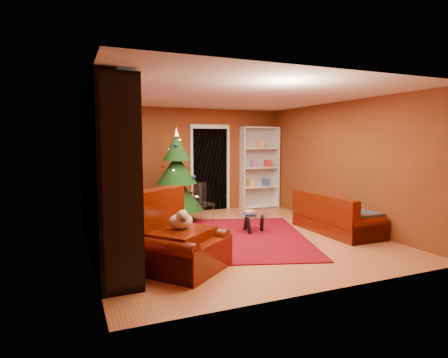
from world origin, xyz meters
name	(u,v)px	position (x,y,z in m)	size (l,w,h in m)	color
floor	(232,238)	(0.00, 0.00, -0.03)	(5.00, 5.50, 0.05)	#A5572E
ceiling	(233,94)	(0.00, 0.00, 2.62)	(5.00, 5.50, 0.05)	silver
wall_back	(187,160)	(0.00, 2.77, 1.30)	(5.00, 0.05, 2.60)	brown
wall_left	(86,172)	(-2.52, 0.00, 1.30)	(0.05, 5.50, 2.60)	brown
wall_right	(342,164)	(2.52, 0.00, 1.30)	(0.05, 5.50, 2.60)	brown
doorway	(210,170)	(0.60, 2.73, 1.05)	(1.06, 0.60, 2.16)	black
rug	(231,237)	(-0.05, -0.03, 0.01)	(2.74, 3.19, 0.02)	#69050F
media_unit	(104,174)	(-2.27, -0.28, 1.28)	(0.51, 3.33, 2.56)	black
christmas_tree	(177,176)	(-0.57, 1.72, 1.01)	(1.17, 1.17, 2.09)	black
gift_box_teal	(144,221)	(-1.38, 1.40, 0.13)	(0.27, 0.27, 0.27)	#247273
gift_box_green	(162,220)	(-1.01, 1.34, 0.14)	(0.27, 0.27, 0.27)	#287228
gift_box_red	(163,215)	(-0.84, 1.94, 0.12)	(0.23, 0.23, 0.23)	maroon
white_bookshelf	(260,168)	(1.95, 2.57, 1.08)	(1.02, 0.37, 2.21)	white
armchair	(182,238)	(-1.37, -1.35, 0.45)	(1.15, 1.15, 0.90)	#430E02
dog	(181,221)	(-1.37, -1.28, 0.67)	(0.40, 0.30, 0.29)	beige
sofa	(336,213)	(2.02, -0.47, 0.39)	(1.82, 0.82, 0.78)	#430E02
coffee_table	(252,223)	(0.51, 0.18, 0.19)	(0.71, 0.71, 0.44)	gray
acrylic_chair	(203,204)	(-0.06, 1.44, 0.39)	(0.40, 0.44, 0.78)	#66605B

